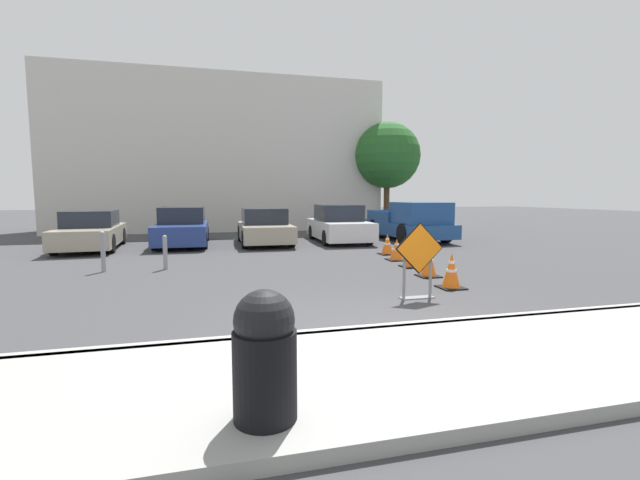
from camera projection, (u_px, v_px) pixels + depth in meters
ground_plane at (276, 248)px, 15.46m from camera, size 96.00×96.00×0.00m
sidewalk_strip at (432, 366)px, 4.59m from camera, size 25.36×2.55×0.14m
curb_lip at (385, 330)px, 5.82m from camera, size 25.36×0.20×0.14m
road_closed_sign at (419, 256)px, 7.80m from camera, size 0.94×0.20×1.41m
traffic_cone_nearest at (451, 271)px, 8.73m from camera, size 0.50×0.50×0.73m
traffic_cone_second at (429, 261)px, 9.98m from camera, size 0.49×0.49×0.75m
traffic_cone_third at (412, 255)px, 11.31m from camera, size 0.52×0.52×0.66m
traffic_cone_fourth at (397, 250)px, 12.51m from camera, size 0.53×0.53×0.64m
traffic_cone_fifth at (387, 244)px, 13.75m from camera, size 0.51×0.51×0.68m
parked_car_nearest at (91, 231)px, 15.12m from camera, size 2.09×4.57×1.36m
parked_car_second at (183, 228)px, 16.36m from camera, size 1.93×4.58×1.46m
parked_car_third at (264, 228)px, 16.67m from camera, size 1.94×4.10×1.40m
parked_car_fourth at (339, 225)px, 17.53m from camera, size 2.02×4.29×1.51m
pickup_truck at (411, 223)px, 17.95m from camera, size 2.11×5.01×1.62m
trash_bin at (265, 355)px, 3.33m from camera, size 0.50×0.50×1.04m
bollard_nearest at (165, 251)px, 10.96m from camera, size 0.12×0.12×0.89m
bollard_second at (103, 250)px, 10.59m from camera, size 0.12×0.12×1.02m
building_facade_backdrop at (222, 157)px, 23.98m from camera, size 17.13×5.00×8.10m
street_tree_behind_lot at (387, 156)px, 23.48m from camera, size 3.60×3.60×5.88m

